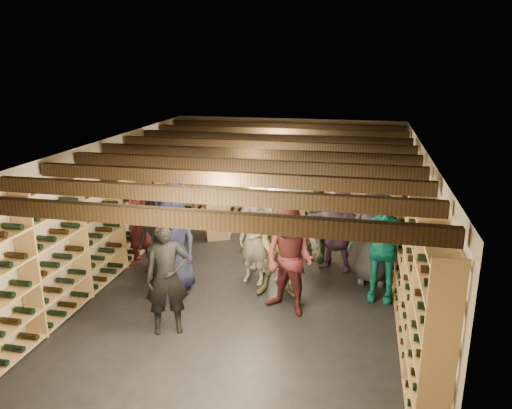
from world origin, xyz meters
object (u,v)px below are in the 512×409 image
object	(u,v)px
crate_stack_right	(260,231)
person_4	(382,248)
crate_stack_left	(217,220)
person_8	(289,260)
person_5	(139,226)
person_6	(172,237)
person_9	(259,222)
person_0	(161,234)
person_10	(316,220)
person_2	(282,246)
person_11	(337,227)
crate_loose	(289,246)
person_3	(286,231)
person_12	(374,233)
person_1	(167,277)
person_7	(254,240)

from	to	relation	value
crate_stack_right	person_4	size ratio (longest dim) A/B	0.31
crate_stack_left	person_8	world-z (taller)	person_8
person_5	person_6	distance (m)	1.22
person_8	person_9	world-z (taller)	person_9
crate_stack_right	person_0	bearing A→B (deg)	-119.35
person_10	person_6	bearing A→B (deg)	-134.87
person_2	person_11	world-z (taller)	person_2
crate_loose	person_0	xyz separation A→B (m)	(-2.03, -1.80, 0.74)
person_11	person_10	bearing A→B (deg)	155.00
person_3	person_9	xyz separation A→B (m)	(-0.57, 0.42, 0.01)
crate_loose	person_6	size ratio (longest dim) A/B	0.27
person_6	person_10	xyz separation A→B (m)	(2.22, 1.81, -0.12)
person_3	person_6	world-z (taller)	person_6
crate_stack_left	crate_loose	size ratio (longest dim) A/B	1.70
person_10	crate_stack_left	bearing A→B (deg)	167.77
person_5	person_12	distance (m)	4.24
person_0	person_3	xyz separation A→B (m)	(2.19, 0.28, 0.11)
crate_stack_right	person_5	distance (m)	2.79
person_5	person_11	world-z (taller)	person_11
person_11	person_12	distance (m)	0.79
person_9	person_6	bearing A→B (deg)	-126.61
person_1	person_9	world-z (taller)	person_9
person_0	person_11	bearing A→B (deg)	28.65
person_5	person_12	bearing A→B (deg)	21.32
crate_stack_left	person_8	bearing A→B (deg)	-55.58
person_12	crate_stack_left	bearing A→B (deg)	152.71
person_8	person_9	xyz separation A→B (m)	(-0.78, 1.48, 0.08)
person_2	person_10	distance (m)	1.73
person_2	person_12	size ratio (longest dim) A/B	0.98
person_0	person_3	world-z (taller)	person_3
person_1	person_10	world-z (taller)	person_1
person_1	person_3	size ratio (longest dim) A/B	0.90
person_9	person_5	bearing A→B (deg)	-159.18
crate_stack_right	person_1	world-z (taller)	person_1
crate_stack_right	person_9	world-z (taller)	person_9
person_7	person_2	bearing A→B (deg)	-22.44
person_6	person_4	bearing A→B (deg)	21.24
person_4	person_12	xyz separation A→B (m)	(-0.13, 0.64, 0.02)
crate_loose	person_11	distance (m)	1.43
person_12	crate_stack_right	bearing A→B (deg)	141.63
person_9	person_12	distance (m)	2.04
person_2	person_5	xyz separation A→B (m)	(-2.78, 0.63, -0.08)
person_1	person_2	size ratio (longest dim) A/B	0.95
crate_stack_left	person_7	world-z (taller)	person_7
crate_stack_right	person_8	xyz separation A→B (m)	(1.10, -3.12, 0.69)
person_0	person_8	world-z (taller)	person_8
crate_stack_right	person_12	bearing A→B (deg)	-36.15
crate_stack_right	person_4	xyz separation A→B (m)	(2.48, -2.37, 0.71)
crate_stack_right	person_10	xyz separation A→B (m)	(1.29, -0.92, 0.64)
person_3	person_4	size ratio (longest dim) A/B	1.06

